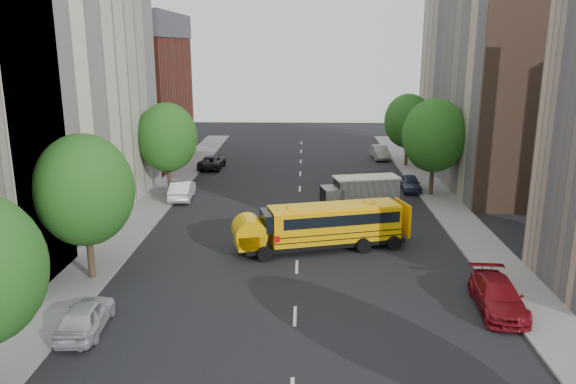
{
  "coord_description": "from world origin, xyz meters",
  "views": [
    {
      "loc": [
        0.38,
        -31.79,
        12.2
      ],
      "look_at": [
        -0.62,
        2.0,
        3.36
      ],
      "focal_mm": 35.0,
      "sensor_mm": 36.0,
      "label": 1
    }
  ],
  "objects_px": {
    "street_tree_1": "(84,190)",
    "school_bus": "(322,225)",
    "parked_car_1": "(182,190)",
    "street_tree_2": "(167,137)",
    "parked_car_0": "(85,316)",
    "parked_car_2": "(212,162)",
    "parked_car_5": "(380,152)",
    "safari_truck": "(361,193)",
    "parked_car_4": "(410,183)",
    "street_tree_5": "(408,121)",
    "parked_car_3": "(498,296)",
    "street_tree_4": "(434,136)"
  },
  "relations": [
    {
      "from": "street_tree_1",
      "to": "school_bus",
      "type": "xyz_separation_m",
      "value": [
        12.48,
        4.98,
        -3.38
      ]
    },
    {
      "from": "parked_car_5",
      "to": "parked_car_1",
      "type": "bearing_deg",
      "value": -140.5
    },
    {
      "from": "parked_car_0",
      "to": "parked_car_2",
      "type": "relative_size",
      "value": 0.87
    },
    {
      "from": "parked_car_2",
      "to": "street_tree_4",
      "type": "bearing_deg",
      "value": 155.52
    },
    {
      "from": "parked_car_4",
      "to": "street_tree_5",
      "type": "bearing_deg",
      "value": 84.15
    },
    {
      "from": "school_bus",
      "to": "safari_truck",
      "type": "distance_m",
      "value": 9.2
    },
    {
      "from": "street_tree_5",
      "to": "school_bus",
      "type": "relative_size",
      "value": 0.73
    },
    {
      "from": "street_tree_1",
      "to": "street_tree_5",
      "type": "height_order",
      "value": "street_tree_1"
    },
    {
      "from": "parked_car_2",
      "to": "parked_car_3",
      "type": "relative_size",
      "value": 0.97
    },
    {
      "from": "parked_car_2",
      "to": "parked_car_3",
      "type": "height_order",
      "value": "parked_car_3"
    },
    {
      "from": "school_bus",
      "to": "parked_car_0",
      "type": "height_order",
      "value": "school_bus"
    },
    {
      "from": "parked_car_2",
      "to": "parked_car_4",
      "type": "bearing_deg",
      "value": 157.84
    },
    {
      "from": "parked_car_3",
      "to": "street_tree_1",
      "type": "bearing_deg",
      "value": 175.27
    },
    {
      "from": "school_bus",
      "to": "street_tree_2",
      "type": "bearing_deg",
      "value": 118.56
    },
    {
      "from": "street_tree_1",
      "to": "parked_car_1",
      "type": "bearing_deg",
      "value": 85.11
    },
    {
      "from": "street_tree_4",
      "to": "parked_car_1",
      "type": "xyz_separation_m",
      "value": [
        -20.6,
        -1.65,
        -4.3
      ]
    },
    {
      "from": "school_bus",
      "to": "parked_car_2",
      "type": "height_order",
      "value": "school_bus"
    },
    {
      "from": "street_tree_2",
      "to": "parked_car_3",
      "type": "distance_m",
      "value": 29.75
    },
    {
      "from": "street_tree_2",
      "to": "parked_car_1",
      "type": "bearing_deg",
      "value": -49.6
    },
    {
      "from": "street_tree_2",
      "to": "parked_car_5",
      "type": "height_order",
      "value": "street_tree_2"
    },
    {
      "from": "street_tree_1",
      "to": "parked_car_2",
      "type": "bearing_deg",
      "value": 86.11
    },
    {
      "from": "school_bus",
      "to": "parked_car_1",
      "type": "xyz_separation_m",
      "value": [
        -11.08,
        11.37,
        -0.8
      ]
    },
    {
      "from": "street_tree_1",
      "to": "parked_car_3",
      "type": "xyz_separation_m",
      "value": [
        20.6,
        -3.07,
        -4.23
      ]
    },
    {
      "from": "street_tree_5",
      "to": "parked_car_5",
      "type": "xyz_separation_m",
      "value": [
        -2.2,
        3.86,
        -3.97
      ]
    },
    {
      "from": "parked_car_1",
      "to": "parked_car_0",
      "type": "bearing_deg",
      "value": 87.44
    },
    {
      "from": "parked_car_0",
      "to": "parked_car_4",
      "type": "xyz_separation_m",
      "value": [
        18.76,
        25.35,
        -0.06
      ]
    },
    {
      "from": "parked_car_0",
      "to": "parked_car_1",
      "type": "distance_m",
      "value": 22.05
    },
    {
      "from": "street_tree_2",
      "to": "parked_car_1",
      "type": "height_order",
      "value": "street_tree_2"
    },
    {
      "from": "street_tree_1",
      "to": "street_tree_2",
      "type": "xyz_separation_m",
      "value": [
        0.0,
        18.0,
        -0.12
      ]
    },
    {
      "from": "street_tree_5",
      "to": "parked_car_5",
      "type": "relative_size",
      "value": 1.69
    },
    {
      "from": "street_tree_1",
      "to": "parked_car_4",
      "type": "distance_m",
      "value": 28.8
    },
    {
      "from": "safari_truck",
      "to": "parked_car_0",
      "type": "height_order",
      "value": "safari_truck"
    },
    {
      "from": "street_tree_4",
      "to": "street_tree_5",
      "type": "height_order",
      "value": "street_tree_4"
    },
    {
      "from": "street_tree_1",
      "to": "street_tree_4",
      "type": "height_order",
      "value": "street_tree_4"
    },
    {
      "from": "safari_truck",
      "to": "parked_car_4",
      "type": "height_order",
      "value": "safari_truck"
    },
    {
      "from": "street_tree_4",
      "to": "parked_car_2",
      "type": "bearing_deg",
      "value": 152.74
    },
    {
      "from": "parked_car_4",
      "to": "street_tree_2",
      "type": "bearing_deg",
      "value": -173.53
    },
    {
      "from": "street_tree_5",
      "to": "parked_car_3",
      "type": "height_order",
      "value": "street_tree_5"
    },
    {
      "from": "street_tree_5",
      "to": "parked_car_2",
      "type": "relative_size",
      "value": 1.55
    },
    {
      "from": "street_tree_4",
      "to": "parked_car_3",
      "type": "bearing_deg",
      "value": -93.8
    },
    {
      "from": "street_tree_4",
      "to": "school_bus",
      "type": "relative_size",
      "value": 0.79
    },
    {
      "from": "street_tree_1",
      "to": "school_bus",
      "type": "height_order",
      "value": "street_tree_1"
    },
    {
      "from": "school_bus",
      "to": "parked_car_2",
      "type": "relative_size",
      "value": 2.11
    },
    {
      "from": "street_tree_1",
      "to": "safari_truck",
      "type": "xyz_separation_m",
      "value": [
        15.69,
        13.61,
        -3.58
      ]
    },
    {
      "from": "safari_truck",
      "to": "parked_car_4",
      "type": "bearing_deg",
      "value": 38.4
    },
    {
      "from": "parked_car_4",
      "to": "parked_car_5",
      "type": "bearing_deg",
      "value": 95.09
    },
    {
      "from": "street_tree_2",
      "to": "parked_car_0",
      "type": "height_order",
      "value": "street_tree_2"
    },
    {
      "from": "street_tree_4",
      "to": "parked_car_5",
      "type": "xyz_separation_m",
      "value": [
        -2.2,
        15.86,
        -4.34
      ]
    },
    {
      "from": "parked_car_0",
      "to": "street_tree_4",
      "type": "bearing_deg",
      "value": -133.46
    },
    {
      "from": "parked_car_3",
      "to": "parked_car_5",
      "type": "bearing_deg",
      "value": 94.99
    }
  ]
}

